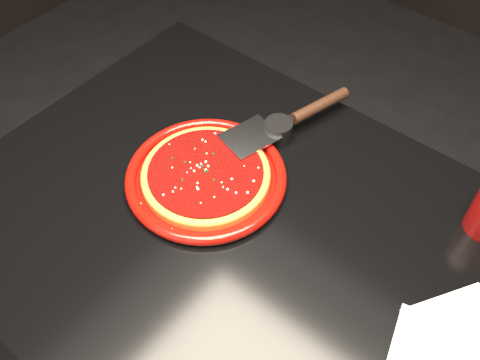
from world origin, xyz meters
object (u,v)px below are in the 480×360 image
at_px(pizza_server, 288,119).
at_px(ramekin, 278,131).
at_px(table, 264,336).
at_px(plate, 206,177).

bearing_deg(pizza_server, ramekin, -89.41).
relative_size(table, plate, 3.85).
relative_size(pizza_server, ramekin, 6.07).
bearing_deg(plate, table, -13.03).
xyz_separation_m(table, plate, (-0.19, 0.04, 0.39)).
relative_size(plate, ramekin, 5.41).
bearing_deg(ramekin, pizza_server, 75.02).
bearing_deg(pizza_server, plate, -86.99).
distance_m(plate, pizza_server, 0.21).
height_order(plate, ramekin, ramekin).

